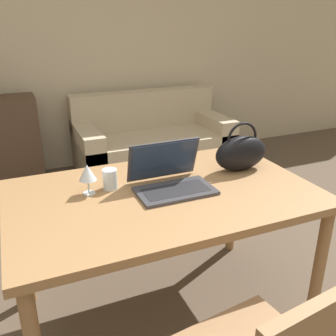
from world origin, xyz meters
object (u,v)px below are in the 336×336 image
at_px(couch, 152,144).
at_px(wine_glass, 87,173).
at_px(drinking_glass, 110,179).
at_px(handbag, 241,152).
at_px(laptop, 170,176).

height_order(couch, wine_glass, wine_glass).
bearing_deg(drinking_glass, handbag, -3.59).
height_order(drinking_glass, handbag, handbag).
distance_m(laptop, drinking_glass, 0.30).
bearing_deg(couch, handbag, -96.33).
bearing_deg(laptop, handbag, 6.76).
bearing_deg(laptop, couch, 71.60).
distance_m(laptop, wine_glass, 0.40).
height_order(couch, handbag, handbag).
distance_m(wine_glass, handbag, 0.84).
bearing_deg(wine_glass, couch, 61.23).
relative_size(drinking_glass, handbag, 0.33).
distance_m(couch, wine_glass, 2.28).
xyz_separation_m(wine_glass, handbag, (0.84, -0.03, -0.00)).
distance_m(laptop, handbag, 0.46).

